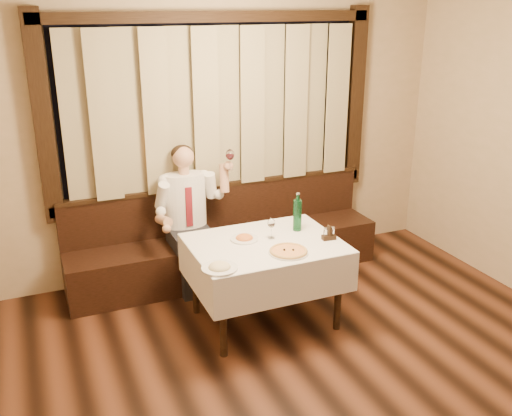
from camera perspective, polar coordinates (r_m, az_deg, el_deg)
name	(u,v)px	position (r m, az deg, el deg)	size (l,w,h in m)	color
room	(308,182)	(3.98, 5.20, 2.56)	(5.01, 6.01, 2.81)	black
banquette	(225,246)	(5.90, -3.12, -3.79)	(3.20, 0.61, 0.94)	black
dining_table	(265,254)	(4.89, 0.91, -4.58)	(1.27, 0.97, 0.76)	black
pizza	(288,251)	(4.65, 3.26, -4.34)	(0.33, 0.33, 0.03)	white
pasta_red	(244,236)	(4.89, -1.18, -2.83)	(0.24, 0.24, 0.08)	white
pasta_cream	(219,265)	(4.37, -3.67, -5.68)	(0.28, 0.28, 0.10)	white
green_bottle	(297,214)	(5.06, 4.16, -0.65)	(0.08, 0.08, 0.35)	#12562B
table_wine_glass	(271,224)	(4.88, 1.55, -1.60)	(0.07, 0.07, 0.18)	white
cruet_caddy	(329,235)	(4.93, 7.30, -2.65)	(0.12, 0.07, 0.13)	black
seated_man	(188,207)	(5.52, -6.79, 0.08)	(0.77, 0.58, 1.41)	black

